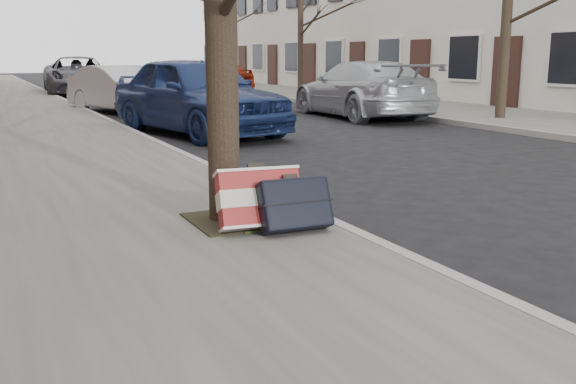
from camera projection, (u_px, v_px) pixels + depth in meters
name	position (u px, v px, depth m)	size (l,w,h in m)	color
ground	(504.00, 239.00, 5.59)	(120.00, 120.00, 0.00)	black
far_sidewalk	(355.00, 100.00, 22.10)	(4.00, 70.00, 0.12)	gray
house_far	(462.00, 1.00, 24.54)	(6.70, 40.00, 7.20)	beige
dirt_patch	(239.00, 219.00, 5.75)	(0.85, 0.85, 0.01)	black
suitcase_red	(259.00, 199.00, 5.37)	(0.69, 0.19, 0.50)	maroon
suitcase_navy	(294.00, 204.00, 5.33)	(0.61, 0.20, 0.44)	black
car_near_front	(197.00, 95.00, 12.87)	(1.89, 4.69, 1.60)	navy
car_near_mid	(122.00, 89.00, 17.71)	(1.37, 3.94, 1.30)	#A6A8AF
car_near_back	(78.00, 76.00, 26.07)	(2.53, 5.49, 1.53)	#39393E
car_far_front	(361.00, 89.00, 16.43)	(2.01, 4.95, 1.44)	#A4A6AB
car_far_back	(212.00, 76.00, 25.66)	(1.75, 4.35, 1.48)	#9C250F
tree_far_a	(507.00, 7.00, 14.73)	(0.24, 0.24, 5.08)	black
tree_far_b	(301.00, 31.00, 23.92)	(0.21, 0.21, 4.70)	black
tree_far_c	(220.00, 32.00, 31.50)	(0.20, 0.20, 5.16)	black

